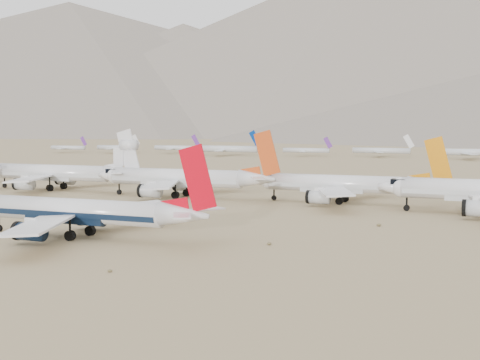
{
  "coord_description": "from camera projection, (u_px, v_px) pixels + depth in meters",
  "views": [
    {
      "loc": [
        64.39,
        -107.9,
        21.19
      ],
      "look_at": [
        -1.29,
        49.95,
        7.0
      ],
      "focal_mm": 50.0,
      "sensor_mm": 36.0,
      "label": 1
    }
  ],
  "objects": [
    {
      "name": "ground",
      "position": [
        145.0,
        237.0,
        125.68
      ],
      "size": [
        7000.0,
        7000.0,
        0.0
      ],
      "primitive_type": "plane",
      "color": "#8A7550",
      "rests_on": "ground"
    },
    {
      "name": "main_airliner",
      "position": [
        83.0,
        212.0,
        124.37
      ],
      "size": [
        50.86,
        49.68,
        17.95
      ],
      "color": "white",
      "rests_on": "ground"
    },
    {
      "name": "row2_gold_tail",
      "position": [
        345.0,
        185.0,
        179.46
      ],
      "size": [
        51.43,
        50.3,
        18.31
      ],
      "color": "white",
      "rests_on": "ground"
    },
    {
      "name": "row2_orange_tail",
      "position": [
        183.0,
        179.0,
        194.06
      ],
      "size": [
        55.56,
        54.35,
        19.82
      ],
      "color": "white",
      "rests_on": "ground"
    },
    {
      "name": "row2_white_trijet",
      "position": [
        60.0,
        173.0,
        215.21
      ],
      "size": [
        56.32,
        55.04,
        19.96
      ],
      "color": "white",
      "rests_on": "ground"
    },
    {
      "name": "distant_storage_row",
      "position": [
        375.0,
        151.0,
        427.6
      ],
      "size": [
        458.8,
        59.43,
        15.51
      ],
      "color": "silver",
      "rests_on": "ground"
    },
    {
      "name": "desert_scrub",
      "position": [
        55.0,
        267.0,
        97.91
      ],
      "size": [
        261.14,
        121.67,
        0.63
      ],
      "color": "brown",
      "rests_on": "ground"
    }
  ]
}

